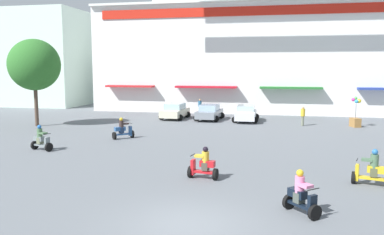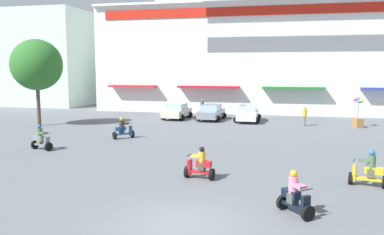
{
  "view_description": "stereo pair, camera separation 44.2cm",
  "coord_description": "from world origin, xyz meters",
  "views": [
    {
      "loc": [
        2.63,
        -11.76,
        4.96
      ],
      "look_at": [
        -2.9,
        14.55,
        1.54
      ],
      "focal_mm": 36.94,
      "sensor_mm": 36.0,
      "label": 1
    },
    {
      "loc": [
        3.06,
        -11.66,
        4.96
      ],
      "look_at": [
        -2.9,
        14.55,
        1.54
      ],
      "focal_mm": 36.94,
      "sensor_mm": 36.0,
      "label": 2
    }
  ],
  "objects": [
    {
      "name": "ground_plane",
      "position": [
        0.0,
        13.0,
        0.0
      ],
      "size": [
        128.0,
        128.0,
        0.0
      ],
      "primitive_type": "plane",
      "color": "slate"
    },
    {
      "name": "plaza_tree_0",
      "position": [
        -17.13,
        18.08,
        5.16
      ],
      "size": [
        4.41,
        3.9,
        7.32
      ],
      "color": "brown",
      "rests_on": "ground"
    },
    {
      "name": "scooter_rider_2",
      "position": [
        -0.41,
        5.18,
        0.62
      ],
      "size": [
        1.39,
        0.72,
        1.48
      ],
      "color": "black",
      "rests_on": "ground"
    },
    {
      "name": "parked_car_0",
      "position": [
        -6.81,
        25.09,
        0.75
      ],
      "size": [
        2.63,
        4.09,
        1.49
      ],
      "color": "beige",
      "rests_on": "ground"
    },
    {
      "name": "parked_car_1",
      "position": [
        -3.4,
        24.99,
        0.74
      ],
      "size": [
        2.62,
        4.24,
        1.47
      ],
      "color": "gray",
      "rests_on": "ground"
    },
    {
      "name": "scooter_rider_4",
      "position": [
        3.6,
        1.63,
        0.63
      ],
      "size": [
        1.27,
        1.35,
        1.54
      ],
      "color": "black",
      "rests_on": "ground"
    },
    {
      "name": "parked_car_2",
      "position": [
        0.07,
        24.65,
        0.76
      ],
      "size": [
        2.38,
        4.25,
        1.49
      ],
      "color": "silver",
      "rests_on": "ground"
    },
    {
      "name": "scooter_rider_0",
      "position": [
        6.69,
        5.63,
        0.65
      ],
      "size": [
        1.53,
        0.89,
        1.58
      ],
      "color": "black",
      "rests_on": "ground"
    },
    {
      "name": "pedestrian_1",
      "position": [
        5.02,
        22.86,
        0.94
      ],
      "size": [
        0.44,
        0.44,
        1.67
      ],
      "color": "slate",
      "rests_on": "ground"
    },
    {
      "name": "colonial_building",
      "position": [
        -0.0,
        35.92,
        9.48
      ],
      "size": [
        35.37,
        16.29,
        21.97
      ],
      "color": "white",
      "rests_on": "ground"
    },
    {
      "name": "scooter_rider_1",
      "position": [
        -7.71,
        13.92,
        0.62
      ],
      "size": [
        1.42,
        1.4,
        1.5
      ],
      "color": "black",
      "rests_on": "ground"
    },
    {
      "name": "balloon_vendor_cart",
      "position": [
        9.3,
        23.09,
        0.84
      ],
      "size": [
        0.86,
        1.05,
        2.53
      ],
      "color": "olive",
      "rests_on": "ground"
    },
    {
      "name": "scooter_rider_3",
      "position": [
        -11.03,
        9.2,
        0.64
      ],
      "size": [
        1.48,
        0.92,
        1.55
      ],
      "color": "black",
      "rests_on": "ground"
    },
    {
      "name": "flank_building_left",
      "position": [
        -26.8,
        36.9,
        6.15
      ],
      "size": [
        9.61,
        11.1,
        12.29
      ],
      "color": "silver",
      "rests_on": "ground"
    },
    {
      "name": "pedestrian_0",
      "position": [
        -5.02,
        28.65,
        0.96
      ],
      "size": [
        0.49,
        0.49,
        1.69
      ],
      "color": "#54484B",
      "rests_on": "ground"
    }
  ]
}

